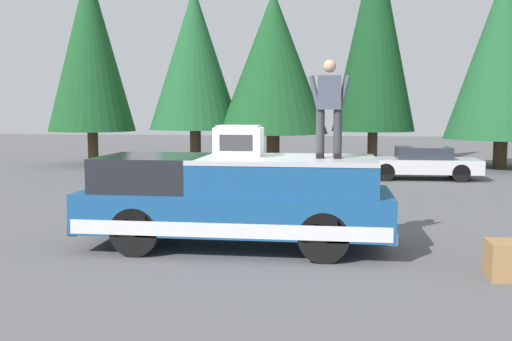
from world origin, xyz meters
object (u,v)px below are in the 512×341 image
at_px(compressor_unit, 239,141).
at_px(person_on_truck_bed, 329,106).
at_px(wooden_crate, 507,260).
at_px(pickup_truck, 236,199).
at_px(parked_car_silver, 421,163).

relative_size(compressor_unit, person_on_truck_bed, 0.50).
distance_m(person_on_truck_bed, wooden_crate, 3.73).
height_order(pickup_truck, compressor_unit, compressor_unit).
distance_m(pickup_truck, compressor_unit, 1.06).
bearing_deg(person_on_truck_bed, wooden_crate, -116.91).
bearing_deg(person_on_truck_bed, parked_car_silver, -16.21).
height_order(compressor_unit, parked_car_silver, compressor_unit).
relative_size(compressor_unit, parked_car_silver, 0.20).
height_order(person_on_truck_bed, wooden_crate, person_on_truck_bed).
distance_m(compressor_unit, wooden_crate, 4.81).
bearing_deg(parked_car_silver, pickup_truck, 156.12).
bearing_deg(wooden_crate, parked_car_silver, -2.71).
bearing_deg(wooden_crate, compressor_unit, 70.20).
height_order(parked_car_silver, wooden_crate, parked_car_silver).
distance_m(pickup_truck, wooden_crate, 4.56).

